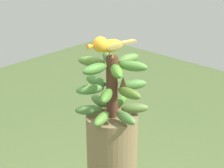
% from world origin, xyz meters
% --- Properties ---
extents(banana_bunch, '(0.29, 0.30, 0.25)m').
position_xyz_m(banana_bunch, '(0.00, -0.00, 1.44)').
color(banana_bunch, '#4C2D1E').
rests_on(banana_bunch, banana_tree).
extents(perched_bird, '(0.21, 0.08, 0.09)m').
position_xyz_m(perched_bird, '(-0.03, 0.00, 1.62)').
color(perched_bird, '#C68933').
rests_on(perched_bird, banana_bunch).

